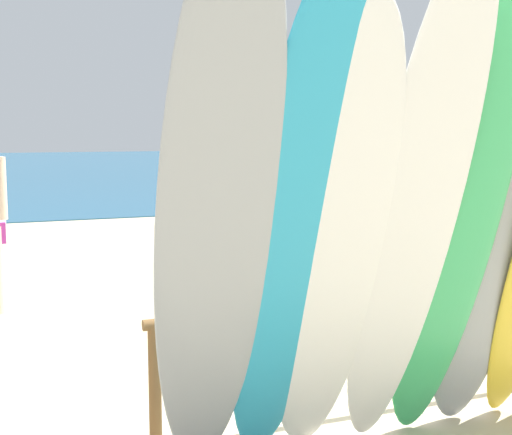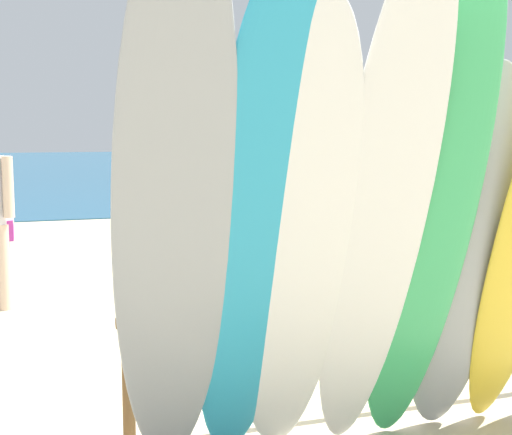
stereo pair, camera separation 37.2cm
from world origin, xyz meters
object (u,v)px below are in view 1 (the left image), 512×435
at_px(surfboard_grey_0, 217,225).
at_px(beach_chair_red, 483,243).
at_px(surfboard_rack, 386,321).
at_px(surfboard_teal_1, 296,234).
at_px(distant_boat, 307,188).
at_px(surfboard_white_3, 414,217).
at_px(surfboard_green_4, 458,214).
at_px(surfboard_white_2, 334,252).
at_px(beachgoer_near_rack, 248,175).
at_px(beachgoer_midbeach, 449,212).
at_px(beachgoer_strolling, 275,220).
at_px(surfboard_grey_5, 487,256).

height_order(surfboard_grey_0, beach_chair_red, surfboard_grey_0).
xyz_separation_m(surfboard_rack, surfboard_teal_1, (-0.93, -0.70, 0.69)).
bearing_deg(beach_chair_red, surfboard_grey_0, -148.29).
height_order(surfboard_teal_1, distant_boat, surfboard_teal_1).
relative_size(surfboard_white_3, distant_boat, 0.73).
relative_size(surfboard_green_4, beach_chair_red, 3.41).
bearing_deg(surfboard_grey_0, beach_chair_red, 44.23).
bearing_deg(surfboard_teal_1, surfboard_white_2, 5.93).
xyz_separation_m(surfboard_white_3, beachgoer_near_rack, (2.58, 9.19, -0.42)).
height_order(surfboard_white_3, surfboard_green_4, surfboard_white_3).
bearing_deg(beach_chair_red, surfboard_white_2, -144.58).
bearing_deg(surfboard_white_2, surfboard_grey_0, -169.87).
bearing_deg(beachgoer_midbeach, beachgoer_strolling, -4.76).
xyz_separation_m(surfboard_white_2, beachgoer_near_rack, (2.98, 9.11, -0.26)).
bearing_deg(surfboard_green_4, distant_boat, 69.39).
bearing_deg(distant_boat, beach_chair_red, -104.69).
relative_size(beachgoer_near_rack, beachgoer_midbeach, 1.01).
bearing_deg(surfboard_grey_0, surfboard_teal_1, 8.96).
relative_size(surfboard_white_3, surfboard_green_4, 1.02).
xyz_separation_m(surfboard_rack, surfboard_green_4, (-0.02, -0.69, 0.74)).
bearing_deg(beachgoer_near_rack, surfboard_rack, 16.54).
relative_size(surfboard_teal_1, surfboard_grey_5, 1.24).
distance_m(surfboard_grey_5, beachgoer_strolling, 3.29).
bearing_deg(beachgoer_midbeach, surfboard_grey_5, 64.32).
xyz_separation_m(surfboard_teal_1, beach_chair_red, (4.08, 3.69, -0.84)).
bearing_deg(surfboard_white_2, surfboard_teal_1, -167.53).
distance_m(surfboard_teal_1, surfboard_white_3, 0.62).
bearing_deg(surfboard_grey_5, surfboard_teal_1, -168.98).
bearing_deg(surfboard_white_3, surfboard_white_2, 171.26).
xyz_separation_m(surfboard_grey_5, beach_chair_red, (2.84, 3.52, -0.63)).
bearing_deg(surfboard_white_3, surfboard_teal_1, 178.14).
bearing_deg(surfboard_white_2, surfboard_green_4, 2.41).
bearing_deg(surfboard_grey_5, surfboard_white_3, -157.73).
distance_m(surfboard_grey_0, beach_chair_red, 5.89).
distance_m(surfboard_teal_1, beachgoer_strolling, 3.72).
xyz_separation_m(surfboard_white_3, surfboard_grey_5, (0.63, 0.22, -0.27)).
height_order(surfboard_rack, surfboard_teal_1, surfboard_teal_1).
height_order(surfboard_white_2, surfboard_grey_5, surfboard_white_2).
bearing_deg(beach_chair_red, surfboard_rack, -144.53).
bearing_deg(surfboard_green_4, beachgoer_near_rack, 77.87).
bearing_deg(beachgoer_near_rack, surfboard_grey_0, 10.18).
distance_m(surfboard_grey_5, beachgoer_near_rack, 9.19).
bearing_deg(surfboard_grey_0, beachgoer_midbeach, 45.86).
distance_m(surfboard_grey_5, beachgoer_midbeach, 3.46).
height_order(surfboard_teal_1, beachgoer_near_rack, surfboard_teal_1).
height_order(beachgoer_near_rack, distant_boat, beachgoer_near_rack).
height_order(surfboard_rack, surfboard_white_3, surfboard_white_3).
height_order(surfboard_grey_0, surfboard_grey_5, surfboard_grey_0).
relative_size(surfboard_grey_0, surfboard_white_3, 1.00).
xyz_separation_m(surfboard_rack, surfboard_grey_5, (0.31, -0.53, 0.48)).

